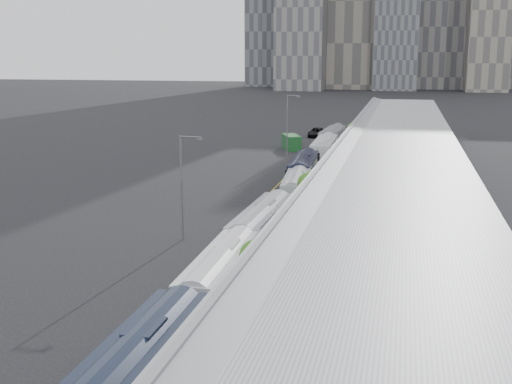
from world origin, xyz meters
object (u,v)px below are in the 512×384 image
(street_lamp_far, at_px, (288,122))
(shipping_container, at_px, (291,142))
(bus_5, at_px, (304,173))
(street_lamp_near, at_px, (183,181))
(suv, at_px, (317,132))
(bus_7, at_px, (332,140))
(bus_6, at_px, (324,153))
(bus_2, at_px, (221,281))
(bus_3, at_px, (262,231))
(bus_4, at_px, (297,191))

(street_lamp_far, relative_size, shipping_container, 1.68)
(bus_5, height_order, street_lamp_far, street_lamp_far)
(street_lamp_near, bearing_deg, suv, 89.00)
(bus_7, bearing_deg, bus_6, -85.44)
(bus_2, height_order, street_lamp_near, street_lamp_near)
(bus_5, xyz_separation_m, shipping_container, (-6.88, 30.75, -0.37))
(bus_2, bearing_deg, bus_3, 88.91)
(bus_4, xyz_separation_m, bus_7, (-0.99, 42.40, 0.12))
(bus_7, bearing_deg, bus_4, -86.27)
(shipping_container, bearing_deg, street_lamp_far, -105.11)
(suv, bearing_deg, bus_5, -82.63)
(street_lamp_near, distance_m, suv, 75.04)
(shipping_container, bearing_deg, bus_6, -85.02)
(bus_3, relative_size, bus_5, 0.99)
(bus_2, relative_size, street_lamp_far, 1.30)
(bus_2, bearing_deg, suv, 92.50)
(bus_5, height_order, shipping_container, bus_5)
(street_lamp_near, xyz_separation_m, shipping_container, (-0.55, 56.54, -4.00))
(bus_4, bearing_deg, shipping_container, 95.41)
(bus_4, height_order, bus_7, bus_7)
(street_lamp_far, bearing_deg, bus_6, -39.40)
(bus_2, distance_m, bus_7, 71.01)
(bus_4, bearing_deg, street_lamp_near, -120.79)
(bus_3, relative_size, shipping_container, 2.22)
(bus_3, distance_m, street_lamp_far, 49.00)
(bus_4, xyz_separation_m, bus_5, (-0.92, 10.59, 0.09))
(shipping_container, xyz_separation_m, suv, (1.86, 18.36, -0.35))
(bus_2, distance_m, street_lamp_far, 60.94)
(bus_6, xyz_separation_m, shipping_container, (-7.40, 14.67, -0.47))
(bus_3, relative_size, street_lamp_near, 1.43)
(shipping_container, distance_m, suv, 18.46)
(bus_7, bearing_deg, bus_3, -86.76)
(bus_4, relative_size, bus_7, 0.93)
(bus_5, bearing_deg, shipping_container, 99.32)
(street_lamp_far, bearing_deg, shipping_container, 96.70)
(bus_2, distance_m, bus_5, 39.20)
(bus_2, distance_m, suv, 88.51)
(bus_4, height_order, street_lamp_far, street_lamp_far)
(shipping_container, bearing_deg, bus_4, -101.13)
(bus_3, bearing_deg, bus_5, 93.21)
(bus_2, relative_size, bus_4, 1.02)
(bus_7, xyz_separation_m, suv, (-4.96, 17.31, -0.76))
(bus_5, relative_size, bus_6, 0.95)
(bus_3, xyz_separation_m, bus_4, (0.12, 16.55, -0.07))
(bus_3, xyz_separation_m, shipping_container, (-7.68, 57.90, -0.36))
(street_lamp_near, xyz_separation_m, suv, (1.31, 74.90, -4.35))
(suv, bearing_deg, street_lamp_far, -89.99)
(bus_2, xyz_separation_m, bus_5, (-0.85, 39.19, 0.04))
(bus_7, relative_size, street_lamp_near, 1.47)
(bus_4, bearing_deg, bus_5, 89.70)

